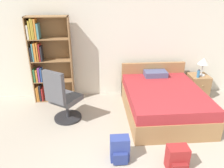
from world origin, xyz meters
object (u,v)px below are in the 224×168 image
object	(u,v)px
bookshelf	(46,59)
office_chair	(63,99)
bed	(162,100)
nightstand	(197,86)
backpack_blue	(120,150)
backpack_red	(177,159)
table_lamp	(203,62)
water_bottle	(198,74)

from	to	relation	value
bookshelf	office_chair	bearing A→B (deg)	-65.42
bookshelf	bed	world-z (taller)	bookshelf
bookshelf	nightstand	bearing A→B (deg)	-2.13
office_chair	bookshelf	bearing A→B (deg)	114.58
nightstand	backpack_blue	world-z (taller)	nightstand
nightstand	backpack_blue	bearing A→B (deg)	-136.52
bed	nightstand	world-z (taller)	bed
backpack_red	bed	bearing A→B (deg)	81.50
office_chair	table_lamp	bearing A→B (deg)	14.87
nightstand	water_bottle	distance (m)	0.39
water_bottle	backpack_blue	bearing A→B (deg)	-136.93
office_chair	backpack_red	distance (m)	2.27
bed	backpack_blue	xyz separation A→B (m)	(-1.03, -1.29, -0.11)
backpack_red	water_bottle	bearing A→B (deg)	60.42
bookshelf	water_bottle	xyz separation A→B (m)	(3.40, -0.24, -0.35)
nightstand	backpack_blue	xyz separation A→B (m)	(-2.08, -1.97, -0.08)
water_bottle	bed	bearing A→B (deg)	-149.53
bookshelf	nightstand	world-z (taller)	bookshelf
bookshelf	table_lamp	world-z (taller)	bookshelf
water_bottle	backpack_red	xyz separation A→B (m)	(-1.20, -2.11, -0.45)
bed	office_chair	size ratio (longest dim) A/B	1.75
bed	water_bottle	xyz separation A→B (m)	(0.97, 0.57, 0.34)
office_chair	backpack_blue	bearing A→B (deg)	-50.03
water_bottle	table_lamp	bearing A→B (deg)	39.60
nightstand	backpack_red	bearing A→B (deg)	-120.07
table_lamp	water_bottle	bearing A→B (deg)	-140.40
office_chair	bed	bearing A→B (deg)	4.12
bookshelf	office_chair	world-z (taller)	bookshelf
backpack_red	bookshelf	bearing A→B (deg)	133.01
bookshelf	backpack_red	bearing A→B (deg)	-46.99
water_bottle	backpack_red	size ratio (longest dim) A/B	0.49
office_chair	backpack_red	xyz separation A→B (m)	(1.76, -1.40, -0.30)
table_lamp	water_bottle	size ratio (longest dim) A/B	2.27
bookshelf	backpack_red	size ratio (longest dim) A/B	5.05
nightstand	backpack_red	size ratio (longest dim) A/B	1.46
table_lamp	backpack_blue	xyz separation A→B (m)	(-2.12, -1.97, -0.68)
table_lamp	backpack_blue	bearing A→B (deg)	-137.13
nightstand	table_lamp	bearing A→B (deg)	-5.20
bookshelf	table_lamp	bearing A→B (deg)	-2.17
backpack_blue	office_chair	bearing A→B (deg)	129.97
backpack_red	backpack_blue	bearing A→B (deg)	162.54
office_chair	nightstand	distance (m)	3.16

